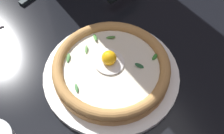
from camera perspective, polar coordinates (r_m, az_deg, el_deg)
ground_plane at (r=0.62m, az=-0.15°, el=-2.48°), size 2.40×2.40×0.03m
pizza_plate at (r=0.60m, az=-0.00°, el=-1.43°), size 0.31×0.31×0.01m
pizza at (r=0.58m, az=-0.01°, el=-0.07°), size 0.26×0.26×0.06m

